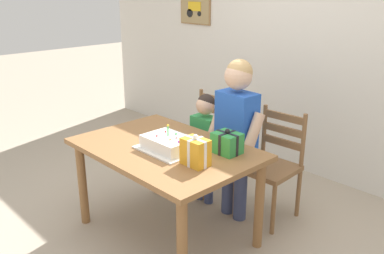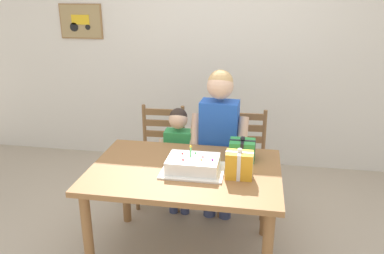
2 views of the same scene
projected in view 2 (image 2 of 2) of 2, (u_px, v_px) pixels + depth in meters
name	position (u px, v px, depth m)	size (l,w,h in m)	color
back_wall	(215.00, 52.00, 4.32)	(6.40, 0.11, 2.60)	silver
dining_table	(185.00, 181.00, 2.80)	(1.37, 0.93, 0.75)	olive
birthday_cake	(193.00, 165.00, 2.72)	(0.44, 0.34, 0.19)	white
gift_box_red_large	(242.00, 150.00, 2.90)	(0.20, 0.16, 0.19)	#2D8E42
gift_box_beside_cake	(239.00, 165.00, 2.61)	(0.19, 0.13, 0.22)	gold
chair_left	(161.00, 155.00, 3.69)	(0.44, 0.44, 0.92)	brown
chair_right	(243.00, 161.00, 3.57)	(0.44, 0.44, 0.92)	brown
child_older	(219.00, 132.00, 3.26)	(0.50, 0.29, 1.36)	#38426B
child_younger	(179.00, 152.00, 3.39)	(0.37, 0.21, 1.01)	#38426B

